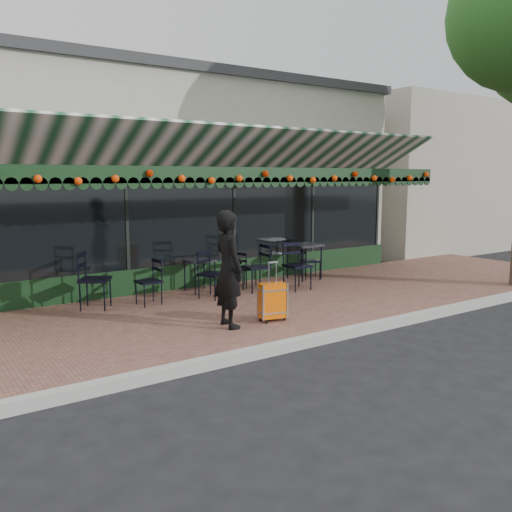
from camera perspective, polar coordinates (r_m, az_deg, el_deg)
ground at (r=7.95m, az=4.48°, el=-9.44°), size 80.00×80.00×0.00m
sidewalk at (r=9.50m, az=-3.14°, el=-5.98°), size 18.00×4.00×0.15m
curb at (r=7.87m, az=4.86°, el=-9.07°), size 18.00×0.16×0.15m
restaurant_building at (r=14.52m, az=-15.37°, el=7.45°), size 12.00×9.60×4.50m
neighbor_building_right at (r=22.55m, az=17.77°, el=7.90°), size 12.00×8.00×4.80m
woman at (r=8.19m, az=-2.89°, el=-1.38°), size 0.49×0.69×1.78m
suitcase at (r=8.62m, az=1.75°, el=-4.79°), size 0.45×0.31×0.95m
cafe_table_a at (r=12.12m, az=5.13°, el=0.88°), size 0.64×0.64×0.79m
cafe_table_b at (r=10.80m, az=-5.97°, el=-0.71°), size 0.53×0.53×0.65m
chair_a_left at (r=10.80m, az=0.01°, el=-1.24°), size 0.52×0.52×0.95m
chair_a_right at (r=12.17m, az=5.79°, el=-0.56°), size 0.52×0.52×0.80m
chair_a_front at (r=10.98m, az=4.37°, el=-1.08°), size 0.49×0.49×0.96m
chair_b_left at (r=9.87m, az=-11.24°, el=-2.70°), size 0.43×0.43×0.82m
chair_b_right at (r=11.25m, az=-1.12°, el=-1.37°), size 0.46×0.46×0.75m
chair_b_front at (r=10.22m, az=-4.61°, el=-1.96°), size 0.60×0.60×0.90m
chair_solo at (r=9.78m, az=-16.59°, el=-2.45°), size 0.70×0.70×1.00m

